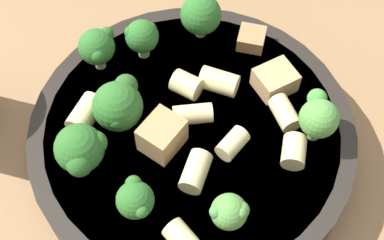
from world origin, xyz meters
The scene contains 22 objects.
ground_plane centered at (0.00, 0.00, 0.00)m, with size 2.00×2.00×0.00m, color #936D47.
pasta_bowl centered at (0.00, 0.00, 0.02)m, with size 0.23×0.23×0.04m.
broccoli_floret_0 centered at (0.03, 0.07, 0.05)m, with size 0.02×0.03×0.03m.
broccoli_floret_1 centered at (0.07, -0.05, 0.06)m, with size 0.03×0.03×0.04m.
broccoli_floret_2 centered at (-0.03, 0.07, 0.05)m, with size 0.02×0.02×0.03m.
broccoli_floret_3 centered at (0.04, -0.06, 0.06)m, with size 0.03×0.03×0.03m.
broccoli_floret_4 centered at (0.05, 0.00, 0.06)m, with size 0.03×0.04×0.04m.
broccoli_floret_5 centered at (0.00, -0.09, 0.06)m, with size 0.03×0.03×0.04m.
broccoli_floret_6 centered at (-0.08, 0.00, 0.06)m, with size 0.03×0.03×0.04m.
broccoli_floret_7 centered at (0.07, 0.04, 0.06)m, with size 0.03×0.04×0.04m.
rigatoni_0 centered at (0.00, -0.01, 0.04)m, with size 0.01×0.01×0.03m, color beige.
rigatoni_1 centered at (0.00, 0.08, 0.04)m, with size 0.02×0.02×0.02m, color beige.
rigatoni_2 centered at (0.01, -0.03, 0.04)m, with size 0.02×0.02×0.02m, color beige.
rigatoni_3 centered at (-0.07, 0.02, 0.04)m, with size 0.02×0.02×0.02m, color beige.
rigatoni_4 centered at (-0.02, -0.04, 0.04)m, with size 0.02×0.02×0.03m, color beige.
rigatoni_5 centered at (-0.03, 0.01, 0.04)m, with size 0.01×0.01×0.02m, color beige.
rigatoni_6 centered at (0.08, 0.00, 0.04)m, with size 0.02×0.02×0.03m, color beige.
rigatoni_7 centered at (-0.06, -0.01, 0.04)m, with size 0.01×0.01×0.02m, color beige.
rigatoni_8 centered at (-0.01, 0.04, 0.04)m, with size 0.02×0.02×0.03m, color beige.
chicken_chunk_0 centered at (-0.04, -0.08, 0.04)m, with size 0.02×0.02×0.01m, color #A87A4C.
chicken_chunk_1 centered at (-0.06, -0.04, 0.04)m, with size 0.03×0.02×0.02m, color tan.
chicken_chunk_2 centered at (0.02, 0.02, 0.05)m, with size 0.03×0.02×0.02m, color tan.
Camera 1 is at (-0.02, 0.20, 0.36)m, focal length 50.00 mm.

